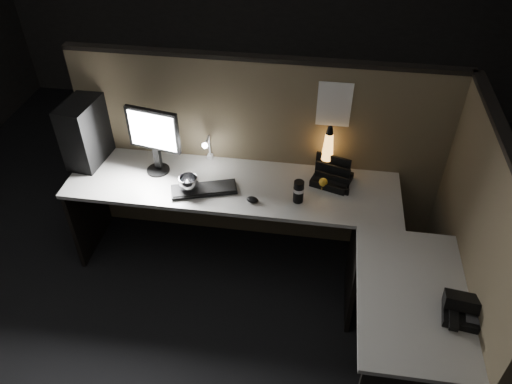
# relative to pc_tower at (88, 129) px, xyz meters

# --- Properties ---
(floor) EXTENTS (6.00, 6.00, 0.00)m
(floor) POSITION_rel_pc_tower_xyz_m (1.22, -0.78, -0.97)
(floor) COLOR black
(floor) RESTS_ON ground
(room_shell) EXTENTS (6.00, 6.00, 6.00)m
(room_shell) POSITION_rel_pc_tower_xyz_m (1.22, -0.78, 0.65)
(room_shell) COLOR silver
(room_shell) RESTS_ON ground
(partition_back) EXTENTS (2.66, 0.06, 1.50)m
(partition_back) POSITION_rel_pc_tower_xyz_m (1.22, 0.15, -0.22)
(partition_back) COLOR brown
(partition_back) RESTS_ON ground
(partition_right) EXTENTS (0.06, 1.66, 1.50)m
(partition_right) POSITION_rel_pc_tower_xyz_m (2.55, -0.68, -0.22)
(partition_right) COLOR brown
(partition_right) RESTS_ON ground
(desk) EXTENTS (2.60, 1.60, 0.73)m
(desk) POSITION_rel_pc_tower_xyz_m (1.40, -0.52, -0.39)
(desk) COLOR #B4B3AA
(desk) RESTS_ON ground
(pc_tower) EXTENTS (0.25, 0.47, 0.47)m
(pc_tower) POSITION_rel_pc_tower_xyz_m (0.00, 0.00, 0.00)
(pc_tower) COLOR black
(pc_tower) RESTS_ON desk
(monitor) EXTENTS (0.38, 0.16, 0.49)m
(monitor) POSITION_rel_pc_tower_xyz_m (0.52, -0.09, 0.06)
(monitor) COLOR black
(monitor) RESTS_ON desk
(keyboard) EXTENTS (0.47, 0.27, 0.02)m
(keyboard) POSITION_rel_pc_tower_xyz_m (0.89, -0.28, -0.23)
(keyboard) COLOR black
(keyboard) RESTS_ON desk
(mouse) EXTENTS (0.09, 0.08, 0.03)m
(mouse) POSITION_rel_pc_tower_xyz_m (1.24, -0.34, -0.22)
(mouse) COLOR black
(mouse) RESTS_ON desk
(clip_lamp) EXTENTS (0.04, 0.17, 0.21)m
(clip_lamp) POSITION_rel_pc_tower_xyz_m (0.85, 0.05, -0.11)
(clip_lamp) COLOR white
(clip_lamp) RESTS_ON desk
(organizer) EXTENTS (0.30, 0.28, 0.19)m
(organizer) POSITION_rel_pc_tower_xyz_m (1.75, -0.04, -0.19)
(organizer) COLOR black
(organizer) RESTS_ON desk
(lava_lamp) EXTENTS (0.10, 0.10, 0.38)m
(lava_lamp) POSITION_rel_pc_tower_xyz_m (1.70, 0.05, -0.08)
(lava_lamp) COLOR black
(lava_lamp) RESTS_ON desk
(travel_mug) EXTENTS (0.07, 0.07, 0.16)m
(travel_mug) POSITION_rel_pc_tower_xyz_m (1.53, -0.29, -0.16)
(travel_mug) COLOR black
(travel_mug) RESTS_ON desk
(steel_mug) EXTENTS (0.17, 0.17, 0.11)m
(steel_mug) POSITION_rel_pc_tower_xyz_m (0.79, -0.29, -0.18)
(steel_mug) COLOR #B9B9C0
(steel_mug) RESTS_ON desk
(figurine) EXTENTS (0.06, 0.06, 0.06)m
(figurine) POSITION_rel_pc_tower_xyz_m (1.69, -0.13, -0.18)
(figurine) COLOR yellow
(figurine) RESTS_ON desk
(pinned_paper) EXTENTS (0.23, 0.00, 0.32)m
(pinned_paper) POSITION_rel_pc_tower_xyz_m (1.71, 0.12, 0.27)
(pinned_paper) COLOR white
(pinned_paper) RESTS_ON partition_back
(desk_phone) EXTENTS (0.23, 0.24, 0.13)m
(desk_phone) POSITION_rel_pc_tower_xyz_m (2.46, -1.08, -0.19)
(desk_phone) COLOR black
(desk_phone) RESTS_ON desk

